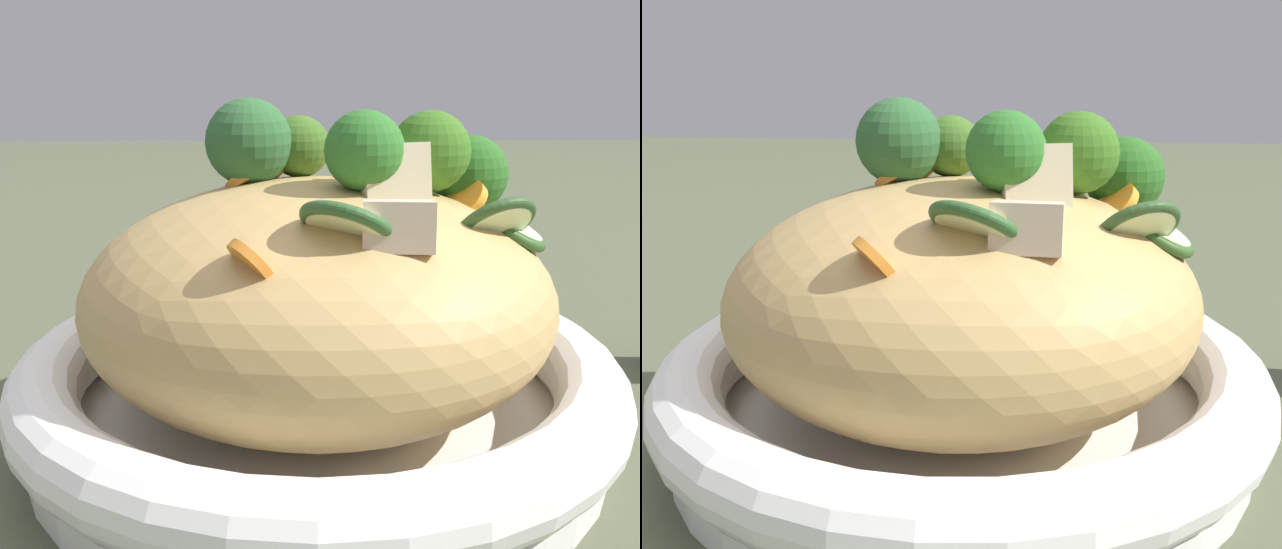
# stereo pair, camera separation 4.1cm
# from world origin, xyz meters

# --- Properties ---
(ground_plane) EXTENTS (3.00, 3.00, 0.00)m
(ground_plane) POSITION_xyz_m (0.00, 0.00, 0.00)
(ground_plane) COLOR #4C523B
(serving_bowl) EXTENTS (0.34, 0.34, 0.06)m
(serving_bowl) POSITION_xyz_m (0.00, 0.00, 0.03)
(serving_bowl) COLOR white
(serving_bowl) RESTS_ON ground_plane
(noodle_heap) EXTENTS (0.26, 0.26, 0.13)m
(noodle_heap) POSITION_xyz_m (0.00, -0.00, 0.08)
(noodle_heap) COLOR tan
(noodle_heap) RESTS_ON serving_bowl
(broccoli_florets) EXTENTS (0.12, 0.18, 0.08)m
(broccoli_florets) POSITION_xyz_m (0.02, -0.03, 0.15)
(broccoli_florets) COLOR #9DC372
(broccoli_florets) RESTS_ON serving_bowl
(carrot_coins) EXTENTS (0.20, 0.16, 0.04)m
(carrot_coins) POSITION_xyz_m (0.03, -0.02, 0.13)
(carrot_coins) COLOR orange
(carrot_coins) RESTS_ON serving_bowl
(zucchini_slices) EXTENTS (0.12, 0.14, 0.04)m
(zucchini_slices) POSITION_xyz_m (-0.04, -0.07, 0.13)
(zucchini_slices) COLOR beige
(zucchini_slices) RESTS_ON serving_bowl
(chicken_chunks) EXTENTS (0.10, 0.04, 0.04)m
(chicken_chunks) POSITION_xyz_m (-0.03, -0.04, 0.14)
(chicken_chunks) COLOR beige
(chicken_chunks) RESTS_ON serving_bowl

